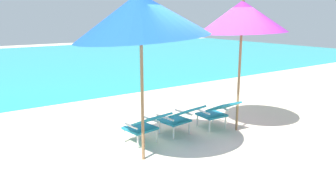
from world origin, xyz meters
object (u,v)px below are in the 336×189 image
at_px(lounge_chair_right, 217,111).
at_px(beach_umbrella_left, 141,16).
at_px(beach_umbrella_right, 242,17).
at_px(lounge_chair_center, 180,117).
at_px(lounge_chair_left, 146,124).

xyz_separation_m(lounge_chair_right, beach_umbrella_left, (-2.02, -0.37, 1.94)).
xyz_separation_m(beach_umbrella_left, beach_umbrella_right, (2.34, 0.11, -0.02)).
xyz_separation_m(lounge_chair_center, beach_umbrella_right, (1.18, -0.40, 1.92)).
relative_size(beach_umbrella_left, beach_umbrella_right, 1.03).
height_order(lounge_chair_center, beach_umbrella_right, beach_umbrella_right).
distance_m(lounge_chair_right, beach_umbrella_right, 1.96).
distance_m(lounge_chair_left, beach_umbrella_right, 2.78).
distance_m(lounge_chair_left, lounge_chair_center, 0.80).
relative_size(lounge_chair_center, beach_umbrella_right, 0.35).
xyz_separation_m(lounge_chair_center, beach_umbrella_left, (-1.16, -0.51, 1.94)).
height_order(lounge_chair_right, beach_umbrella_left, beach_umbrella_left).
distance_m(lounge_chair_left, lounge_chair_right, 1.66).
bearing_deg(lounge_chair_center, lounge_chair_left, -179.56).
xyz_separation_m(lounge_chair_left, beach_umbrella_right, (1.98, -0.40, 1.92)).
bearing_deg(lounge_chair_right, lounge_chair_left, 175.37).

